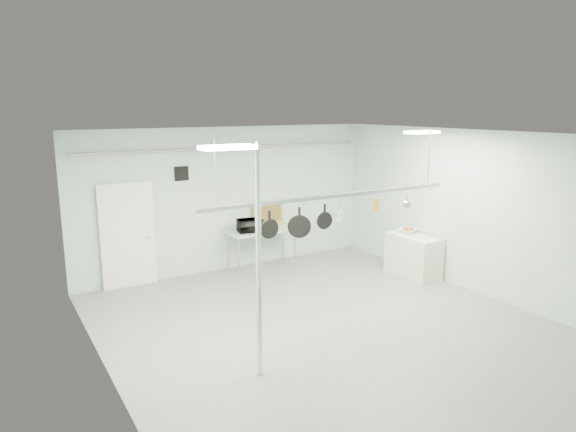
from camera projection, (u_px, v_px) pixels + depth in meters
floor at (334, 331)px, 8.48m from camera, size 8.00×8.00×0.00m
ceiling at (338, 136)px, 7.81m from camera, size 7.00×8.00×0.02m
back_wall at (230, 199)px, 11.48m from camera, size 7.00×0.02×3.20m
right_wall at (481, 214)px, 9.91m from camera, size 0.02×8.00×3.20m
door at (128, 236)px, 10.39m from camera, size 1.10×0.10×2.20m
wall_vent at (182, 173)px, 10.77m from camera, size 0.30×0.04×0.30m
conduit_pipe at (230, 148)px, 11.17m from camera, size 6.60×0.07×0.07m
chrome_pole at (259, 263)px, 6.78m from camera, size 0.08×0.08×3.20m
prep_table at (262, 232)px, 11.62m from camera, size 1.60×0.70×0.91m
side_cabinet at (413, 256)px, 11.15m from camera, size 0.60×1.20×0.90m
pot_rack at (335, 194)px, 8.36m from camera, size 4.80×0.06×1.00m
light_panel_left at (228, 147)px, 6.03m from camera, size 0.65×0.30×0.05m
light_panel_right at (422, 132)px, 9.53m from camera, size 0.65×0.30×0.05m
microwave at (250, 225)px, 11.36m from camera, size 0.57×0.44×0.29m
coffee_canister at (260, 226)px, 11.45m from camera, size 0.19×0.19×0.21m
painting_large at (268, 213)px, 11.97m from camera, size 0.78×0.15×0.58m
painting_small at (277, 219)px, 12.11m from camera, size 0.30×0.09×0.25m
fruit_bowl at (408, 231)px, 11.32m from camera, size 0.38×0.38×0.09m
skillet_left at (269, 224)px, 7.81m from camera, size 0.31×0.07×0.42m
skillet_mid at (299, 223)px, 8.10m from camera, size 0.35×0.23×0.51m
skillet_right at (325, 216)px, 8.33m from camera, size 0.29×0.08×0.41m
whisk at (339, 212)px, 8.48m from camera, size 0.23×0.23×0.34m
grater at (376, 205)px, 8.87m from camera, size 0.10×0.03×0.24m
saucepan at (407, 201)px, 9.23m from camera, size 0.14×0.12×0.23m
fruit_cluster at (408, 229)px, 11.31m from camera, size 0.24×0.24×0.09m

